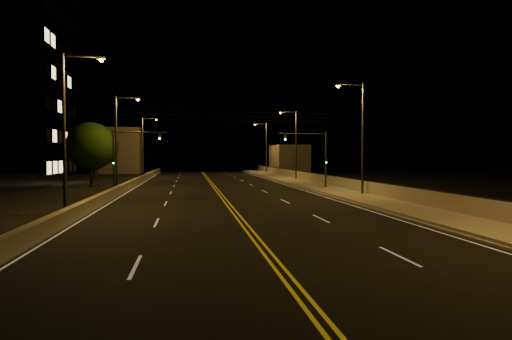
{
  "coord_description": "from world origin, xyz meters",
  "views": [
    {
      "loc": [
        -2.79,
        -12.46,
        3.58
      ],
      "look_at": [
        2.0,
        18.0,
        2.5
      ],
      "focal_mm": 30.0,
      "sensor_mm": 36.0,
      "label": 1
    }
  ],
  "objects": [
    {
      "name": "distant_building_right",
      "position": [
        16.5,
        68.84,
        2.76
      ],
      "size": [
        6.0,
        10.0,
        5.51
      ],
      "primitive_type": "cube",
      "color": "slate",
      "rests_on": "ground"
    },
    {
      "name": "overhead_wires",
      "position": [
        0.0,
        29.5,
        7.4
      ],
      "size": [
        22.0,
        0.03,
        0.83
      ],
      "color": "black"
    },
    {
      "name": "streetlight_2",
      "position": [
        11.53,
        44.8,
        5.55
      ],
      "size": [
        2.55,
        0.28,
        9.66
      ],
      "color": "#2D2D33",
      "rests_on": "ground"
    },
    {
      "name": "parapet_rail",
      "position": [
        12.45,
        20.0,
        1.33
      ],
      "size": [
        0.06,
        120.0,
        0.06
      ],
      "primitive_type": "cylinder",
      "rotation": [
        1.57,
        0.0,
        0.0
      ],
      "color": "black",
      "rests_on": "parapet_wall"
    },
    {
      "name": "jersey_barrier",
      "position": [
        -9.01,
        20.0,
        0.41
      ],
      "size": [
        0.45,
        120.0,
        0.82
      ],
      "primitive_type": "cube",
      "color": "gray",
      "rests_on": "ground"
    },
    {
      "name": "ground",
      "position": [
        0.0,
        0.0,
        0.0
      ],
      "size": [
        160.0,
        160.0,
        0.0
      ],
      "primitive_type": "plane",
      "color": "black",
      "rests_on": "ground"
    },
    {
      "name": "distant_building_left",
      "position": [
        -16.0,
        74.46,
        4.41
      ],
      "size": [
        8.0,
        8.0,
        8.83
      ],
      "primitive_type": "cube",
      "color": "slate",
      "rests_on": "ground"
    },
    {
      "name": "streetlight_6",
      "position": [
        -9.93,
        58.76,
        5.55
      ],
      "size": [
        2.55,
        0.28,
        9.66
      ],
      "color": "#2D2D33",
      "rests_on": "ground"
    },
    {
      "name": "streetlight_5",
      "position": [
        -9.93,
        33.46,
        5.55
      ],
      "size": [
        2.55,
        0.28,
        9.66
      ],
      "color": "#2D2D33",
      "rests_on": "ground"
    },
    {
      "name": "parapet_wall",
      "position": [
        12.45,
        20.0,
        0.8
      ],
      "size": [
        0.3,
        120.0,
        1.0
      ],
      "primitive_type": "cube",
      "color": "gray",
      "rests_on": "sidewalk"
    },
    {
      "name": "curb",
      "position": [
        8.93,
        20.0,
        0.07
      ],
      "size": [
        0.14,
        120.0,
        0.15
      ],
      "primitive_type": "cube",
      "color": "#9E9384",
      "rests_on": "ground"
    },
    {
      "name": "sidewalk",
      "position": [
        10.8,
        20.0,
        0.15
      ],
      "size": [
        3.6,
        120.0,
        0.3
      ],
      "primitive_type": "cube",
      "color": "#9E9384",
      "rests_on": "ground"
    },
    {
      "name": "tree_1",
      "position": [
        -14.74,
        46.18,
        4.72
      ],
      "size": [
        5.53,
        5.53,
        7.49
      ],
      "color": "black",
      "rests_on": "ground"
    },
    {
      "name": "lane_markings",
      "position": [
        0.0,
        19.93,
        0.02
      ],
      "size": [
        17.32,
        116.0,
        0.0
      ],
      "color": "silver",
      "rests_on": "road"
    },
    {
      "name": "road",
      "position": [
        0.0,
        20.0,
        0.01
      ],
      "size": [
        18.0,
        120.0,
        0.02
      ],
      "primitive_type": "cube",
      "color": "black",
      "rests_on": "ground"
    },
    {
      "name": "streetlight_1",
      "position": [
        11.53,
        21.98,
        5.55
      ],
      "size": [
        2.55,
        0.28,
        9.66
      ],
      "color": "#2D2D33",
      "rests_on": "ground"
    },
    {
      "name": "tree_0",
      "position": [
        -13.52,
        37.27,
        4.55
      ],
      "size": [
        5.33,
        5.33,
        7.22
      ],
      "color": "black",
      "rests_on": "ground"
    },
    {
      "name": "traffic_signal_left",
      "position": [
        -8.78,
        29.42,
        3.78
      ],
      "size": [
        5.11,
        0.31,
        5.95
      ],
      "color": "#2D2D33",
      "rests_on": "ground"
    },
    {
      "name": "streetlight_4",
      "position": [
        -9.93,
        14.75,
        5.55
      ],
      "size": [
        2.55,
        0.28,
        9.66
      ],
      "color": "#2D2D33",
      "rests_on": "ground"
    },
    {
      "name": "streetlight_3",
      "position": [
        11.53,
        67.58,
        5.55
      ],
      "size": [
        2.55,
        0.28,
        9.66
      ],
      "color": "#2D2D33",
      "rests_on": "ground"
    },
    {
      "name": "traffic_signal_right",
      "position": [
        9.98,
        29.42,
        3.78
      ],
      "size": [
        5.11,
        0.31,
        5.95
      ],
      "color": "#2D2D33",
      "rests_on": "ground"
    }
  ]
}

